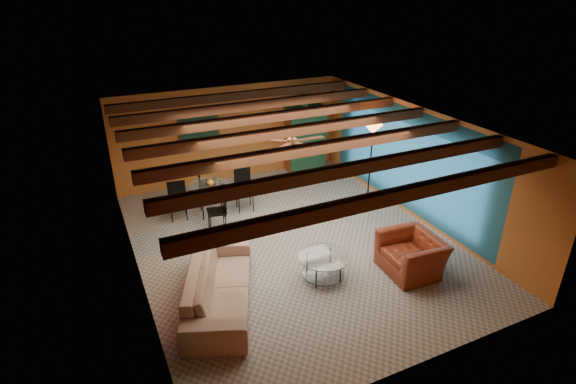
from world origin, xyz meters
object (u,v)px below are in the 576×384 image
coffee_table (323,267)px  armoire (304,139)px  floor_lamp (370,166)px  sofa (219,285)px  dining_table (211,194)px  armchair (411,254)px  potted_plant (305,99)px  vase (209,170)px

coffee_table → armoire: (2.22, 5.16, 0.71)m
armoire → floor_lamp: bearing=-79.0°
floor_lamp → sofa: bearing=-155.1°
armoire → floor_lamp: floor_lamp is taller
dining_table → armoire: bearing=25.6°
armchair → potted_plant: (0.54, 5.68, 1.80)m
potted_plant → vase: bearing=-154.4°
armchair → vase: size_ratio=6.06×
armchair → coffee_table: armchair is taller
coffee_table → armoire: 5.66m
armoire → potted_plant: (0.00, 0.00, 1.22)m
dining_table → floor_lamp: size_ratio=0.96×
dining_table → potted_plant: 4.10m
armchair → potted_plant: 5.99m
coffee_table → dining_table: size_ratio=0.47×
sofa → coffee_table: 2.06m
dining_table → vase: 0.64m
coffee_table → floor_lamp: bearing=41.4°
sofa → floor_lamp: bearing=-43.2°
armchair → floor_lamp: floor_lamp is taller
dining_table → potted_plant: bearing=25.6°
armchair → coffee_table: (-1.68, 0.53, -0.13)m
sofa → vase: bearing=7.4°
armchair → potted_plant: potted_plant is taller
coffee_table → floor_lamp: floor_lamp is taller
potted_plant → coffee_table: bearing=-113.3°
armchair → floor_lamp: bearing=166.3°
floor_lamp → potted_plant: size_ratio=4.19×
coffee_table → vase: size_ratio=5.11×
sofa → vase: vase is taller
sofa → dining_table: 3.51m
sofa → coffee_table: sofa is taller
coffee_table → potted_plant: 5.94m
dining_table → armoire: (3.39, 1.63, 0.42)m
floor_lamp → armoire: bearing=97.2°
coffee_table → armchair: bearing=-17.4°
coffee_table → dining_table: (-1.17, 3.53, 0.29)m
floor_lamp → vase: bearing=161.7°
armchair → armoire: 5.74m
sofa → floor_lamp: size_ratio=1.24×
floor_lamp → dining_table: bearing=161.7°
armoire → coffee_table: bearing=-109.6°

